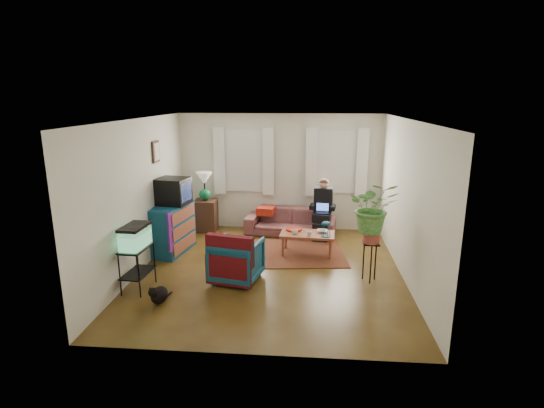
# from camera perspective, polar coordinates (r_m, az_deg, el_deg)

# --- Properties ---
(floor) EXTENTS (4.50, 5.00, 0.01)m
(floor) POSITION_cam_1_polar(r_m,az_deg,el_deg) (7.51, -0.26, -8.92)
(floor) COLOR #4F2B14
(floor) RESTS_ON ground
(ceiling) EXTENTS (4.50, 5.00, 0.01)m
(ceiling) POSITION_cam_1_polar(r_m,az_deg,el_deg) (6.91, -0.28, 11.31)
(ceiling) COLOR white
(ceiling) RESTS_ON wall_back
(wall_back) EXTENTS (4.50, 0.01, 2.60)m
(wall_back) POSITION_cam_1_polar(r_m,az_deg,el_deg) (9.54, 1.05, 4.27)
(wall_back) COLOR silver
(wall_back) RESTS_ON floor
(wall_front) EXTENTS (4.50, 0.01, 2.60)m
(wall_front) POSITION_cam_1_polar(r_m,az_deg,el_deg) (4.72, -2.95, -6.32)
(wall_front) COLOR silver
(wall_front) RESTS_ON floor
(wall_left) EXTENTS (0.01, 5.00, 2.60)m
(wall_left) POSITION_cam_1_polar(r_m,az_deg,el_deg) (7.63, -17.36, 1.06)
(wall_left) COLOR silver
(wall_left) RESTS_ON floor
(wall_right) EXTENTS (0.01, 5.00, 2.60)m
(wall_right) POSITION_cam_1_polar(r_m,az_deg,el_deg) (7.26, 17.72, 0.39)
(wall_right) COLOR silver
(wall_right) RESTS_ON floor
(window_left) EXTENTS (1.08, 0.04, 1.38)m
(window_left) POSITION_cam_1_polar(r_m,az_deg,el_deg) (9.56, -3.76, 5.78)
(window_left) COLOR white
(window_left) RESTS_ON wall_back
(window_right) EXTENTS (1.08, 0.04, 1.38)m
(window_right) POSITION_cam_1_polar(r_m,az_deg,el_deg) (9.48, 8.65, 5.58)
(window_right) COLOR white
(window_right) RESTS_ON wall_back
(curtains_left) EXTENTS (1.36, 0.06, 1.50)m
(curtains_left) POSITION_cam_1_polar(r_m,az_deg,el_deg) (9.48, -3.83, 5.71)
(curtains_left) COLOR white
(curtains_left) RESTS_ON wall_back
(curtains_right) EXTENTS (1.36, 0.06, 1.50)m
(curtains_right) POSITION_cam_1_polar(r_m,az_deg,el_deg) (9.40, 8.68, 5.51)
(curtains_right) COLOR white
(curtains_right) RESTS_ON wall_back
(picture_frame) EXTENTS (0.04, 0.32, 0.40)m
(picture_frame) POSITION_cam_1_polar(r_m,az_deg,el_deg) (8.28, -15.30, 6.79)
(picture_frame) COLOR #3D2616
(picture_frame) RESTS_ON wall_left
(area_rug) EXTENTS (2.16, 1.81, 0.01)m
(area_rug) POSITION_cam_1_polar(r_m,az_deg,el_deg) (8.31, 2.63, -6.52)
(area_rug) COLOR brown
(area_rug) RESTS_ON floor
(sofa) EXTENTS (2.02, 1.04, 0.76)m
(sofa) POSITION_cam_1_polar(r_m,az_deg,el_deg) (9.29, 2.51, -1.85)
(sofa) COLOR brown
(sofa) RESTS_ON floor
(seated_person) EXTENTS (0.56, 0.66, 1.15)m
(seated_person) POSITION_cam_1_polar(r_m,az_deg,el_deg) (9.14, 6.81, -0.93)
(seated_person) COLOR black
(seated_person) RESTS_ON sofa
(side_table) EXTENTS (0.49, 0.49, 0.70)m
(side_table) POSITION_cam_1_polar(r_m,az_deg,el_deg) (9.68, -8.90, -1.51)
(side_table) COLOR #402518
(side_table) RESTS_ON floor
(table_lamp) EXTENTS (0.37, 0.37, 0.64)m
(table_lamp) POSITION_cam_1_polar(r_m,az_deg,el_deg) (9.53, -9.05, 2.28)
(table_lamp) COLOR white
(table_lamp) RESTS_ON side_table
(dresser) EXTENTS (0.70, 1.12, 0.94)m
(dresser) POSITION_cam_1_polar(r_m,az_deg,el_deg) (8.45, -13.37, -3.23)
(dresser) COLOR #105362
(dresser) RESTS_ON floor
(crt_tv) EXTENTS (0.66, 0.62, 0.50)m
(crt_tv) POSITION_cam_1_polar(r_m,az_deg,el_deg) (8.35, -13.20, 1.71)
(crt_tv) COLOR black
(crt_tv) RESTS_ON dresser
(aquarium_stand) EXTENTS (0.39, 0.65, 0.70)m
(aquarium_stand) POSITION_cam_1_polar(r_m,az_deg,el_deg) (7.02, -17.60, -8.25)
(aquarium_stand) COLOR black
(aquarium_stand) RESTS_ON floor
(aquarium) EXTENTS (0.35, 0.59, 0.37)m
(aquarium) POSITION_cam_1_polar(r_m,az_deg,el_deg) (6.84, -17.94, -4.14)
(aquarium) COLOR #7FD899
(aquarium) RESTS_ON aquarium_stand
(black_cat) EXTENTS (0.32, 0.41, 0.31)m
(black_cat) POSITION_cam_1_polar(r_m,az_deg,el_deg) (6.57, -14.92, -11.52)
(black_cat) COLOR black
(black_cat) RESTS_ON floor
(armchair) EXTENTS (0.88, 0.84, 0.77)m
(armchair) POSITION_cam_1_polar(r_m,az_deg,el_deg) (7.03, -4.77, -7.26)
(armchair) COLOR #125B6E
(armchair) RESTS_ON floor
(serape_throw) EXTENTS (0.79, 0.34, 0.63)m
(serape_throw) POSITION_cam_1_polar(r_m,az_deg,el_deg) (6.71, -5.74, -6.87)
(serape_throw) COLOR #9E0A0A
(serape_throw) RESTS_ON armchair
(coffee_table) EXTENTS (1.06, 0.64, 0.42)m
(coffee_table) POSITION_cam_1_polar(r_m,az_deg,el_deg) (8.21, 4.76, -5.32)
(coffee_table) COLOR brown
(coffee_table) RESTS_ON floor
(cup_a) EXTENTS (0.12, 0.12, 0.09)m
(cup_a) POSITION_cam_1_polar(r_m,az_deg,el_deg) (8.06, 3.10, -3.74)
(cup_a) COLOR white
(cup_a) RESTS_ON coffee_table
(cup_b) EXTENTS (0.10, 0.10, 0.09)m
(cup_b) POSITION_cam_1_polar(r_m,az_deg,el_deg) (7.97, 5.03, -4.01)
(cup_b) COLOR beige
(cup_b) RESTS_ON coffee_table
(bowl) EXTENTS (0.22, 0.22, 0.05)m
(bowl) POSITION_cam_1_polar(r_m,az_deg,el_deg) (8.21, 6.79, -3.64)
(bowl) COLOR white
(bowl) RESTS_ON coffee_table
(snack_tray) EXTENTS (0.34, 0.34, 0.04)m
(snack_tray) POSITION_cam_1_polar(r_m,az_deg,el_deg) (8.29, 2.96, -3.41)
(snack_tray) COLOR #B21414
(snack_tray) RESTS_ON coffee_table
(birdcage) EXTENTS (0.18, 0.18, 0.30)m
(birdcage) POSITION_cam_1_polar(r_m,az_deg,el_deg) (7.94, 7.26, -3.33)
(birdcage) COLOR #115B6B
(birdcage) RESTS_ON coffee_table
(plant_stand) EXTENTS (0.28, 0.28, 0.66)m
(plant_stand) POSITION_cam_1_polar(r_m,az_deg,el_deg) (7.17, 13.03, -7.58)
(plant_stand) COLOR black
(plant_stand) RESTS_ON floor
(potted_plant) EXTENTS (0.76, 0.66, 0.84)m
(potted_plant) POSITION_cam_1_polar(r_m,az_deg,el_deg) (6.92, 13.39, -1.49)
(potted_plant) COLOR #599947
(potted_plant) RESTS_ON plant_stand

